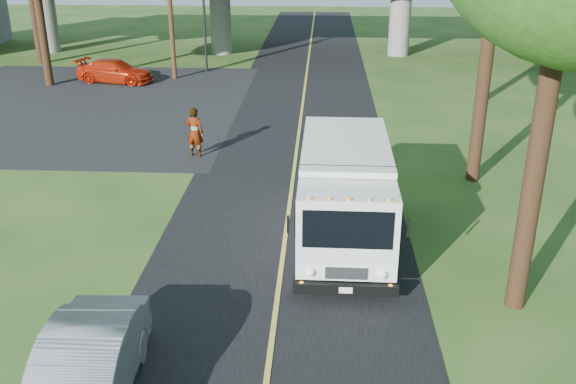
# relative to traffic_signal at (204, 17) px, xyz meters

# --- Properties ---
(ground) EXTENTS (120.00, 120.00, 0.00)m
(ground) POSITION_rel_traffic_signal_xyz_m (6.00, -26.00, -3.20)
(ground) COLOR #264619
(ground) RESTS_ON ground
(road) EXTENTS (7.00, 90.00, 0.02)m
(road) POSITION_rel_traffic_signal_xyz_m (6.00, -16.00, -3.19)
(road) COLOR black
(road) RESTS_ON ground
(parking_lot) EXTENTS (16.00, 18.00, 0.01)m
(parking_lot) POSITION_rel_traffic_signal_xyz_m (-5.00, -8.00, -3.19)
(parking_lot) COLOR black
(parking_lot) RESTS_ON ground
(lane_line) EXTENTS (0.12, 90.00, 0.01)m
(lane_line) POSITION_rel_traffic_signal_xyz_m (6.00, -16.00, -3.17)
(lane_line) COLOR gold
(lane_line) RESTS_ON road
(traffic_signal) EXTENTS (0.18, 0.22, 5.20)m
(traffic_signal) POSITION_rel_traffic_signal_xyz_m (0.00, 0.00, 0.00)
(traffic_signal) COLOR black
(traffic_signal) RESTS_ON ground
(step_van) EXTENTS (2.45, 6.51, 2.72)m
(step_van) POSITION_rel_traffic_signal_xyz_m (7.62, -21.97, -1.72)
(step_van) COLOR white
(step_van) RESTS_ON ground
(red_sedan) EXTENTS (4.55, 2.53, 1.25)m
(red_sedan) POSITION_rel_traffic_signal_xyz_m (-4.61, -3.02, -2.58)
(red_sedan) COLOR #B7230B
(red_sedan) RESTS_ON ground
(silver_sedan) EXTENTS (1.75, 4.47, 1.45)m
(silver_sedan) POSITION_rel_traffic_signal_xyz_m (2.80, -28.88, -2.47)
(silver_sedan) COLOR gray
(silver_sedan) RESTS_ON ground
(pedestrian) EXTENTS (0.78, 0.61, 1.90)m
(pedestrian) POSITION_rel_traffic_signal_xyz_m (2.20, -15.13, -2.25)
(pedestrian) COLOR gray
(pedestrian) RESTS_ON ground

